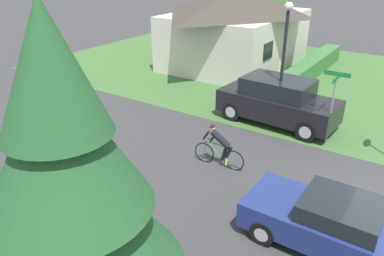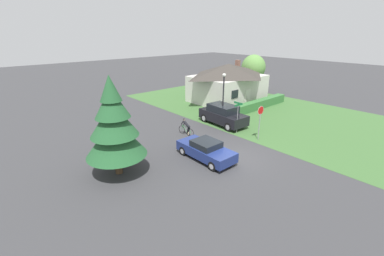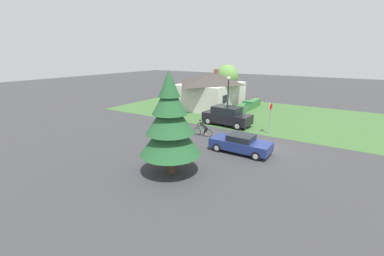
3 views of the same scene
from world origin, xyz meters
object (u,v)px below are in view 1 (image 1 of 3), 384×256
Objects in this scene: conifer_tall_near at (77,239)px; cottage_house at (236,26)px; sedan_left_lane at (337,226)px; cyclist at (219,147)px; parked_suv_right at (278,101)px; street_name_sign at (334,95)px; street_lamp at (284,50)px.

cottage_house is at bearing 21.91° from conifer_tall_near.
sedan_left_lane is 2.41× the size of cyclist.
parked_suv_right is 2.59m from street_name_sign.
cottage_house reaches higher than street_name_sign.
cyclist is 0.30× the size of conifer_tall_near.
sedan_left_lane is 7.37m from parked_suv_right.
cottage_house is 3.36× the size of street_name_sign.
cottage_house is 9.29m from parked_suv_right.
parked_suv_right is at bearing 72.36° from street_name_sign.
street_lamp is 1.79× the size of street_name_sign.
parked_suv_right is (4.36, -0.22, 0.25)m from cyclist.
street_lamp is 2.53m from street_name_sign.
cottage_house reaches higher than sedan_left_lane.
cyclist is at bearing -22.80° from sedan_left_lane.
cyclist is 4.37m from parked_suv_right.
parked_suv_right is at bearing -140.92° from cottage_house.
sedan_left_lane is at bearing 152.57° from cyclist.
cottage_house is 2.13× the size of sedan_left_lane.
parked_suv_right reaches higher than sedan_left_lane.
parked_suv_right is (6.17, 4.01, 0.29)m from sedan_left_lane.
cyclist is at bearing 145.36° from street_name_sign.
street_lamp reaches higher than cyclist.
conifer_tall_near is at bearing 68.07° from sedan_left_lane.
street_lamp is (5.95, 3.87, 2.46)m from sedan_left_lane.
parked_suv_right is 1.77× the size of street_name_sign.
sedan_left_lane is 0.71× the size of conifer_tall_near.
cottage_house reaches higher than cyclist.
conifer_tall_near is at bearing -157.79° from cottage_house.
street_lamp reaches higher than street_name_sign.
street_name_sign is (-0.50, -2.15, -1.22)m from street_lamp.
cyclist is 7.87m from conifer_tall_near.
street_name_sign is (-0.73, -2.29, 0.96)m from parked_suv_right.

